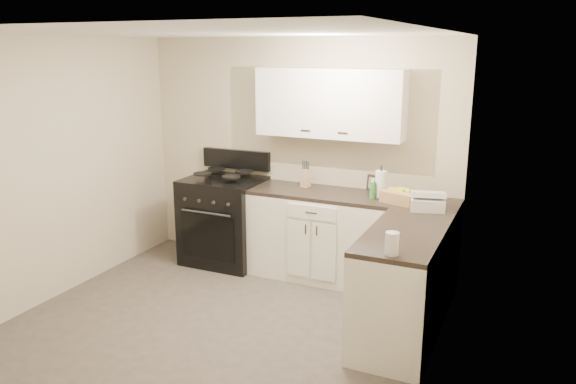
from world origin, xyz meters
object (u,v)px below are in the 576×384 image
at_px(stove, 225,222).
at_px(paper_towel, 381,184).
at_px(countertop_grill, 427,203).
at_px(knife_block, 305,178).
at_px(wicker_basket, 400,197).

xyz_separation_m(stove, paper_towel, (1.78, 0.05, 0.62)).
relative_size(stove, countertop_grill, 3.39).
distance_m(knife_block, paper_towel, 0.85).
relative_size(knife_block, wicker_basket, 0.57).
xyz_separation_m(stove, knife_block, (0.93, 0.14, 0.58)).
height_order(wicker_basket, countertop_grill, same).
relative_size(paper_towel, wicker_basket, 0.81).
bearing_deg(knife_block, paper_towel, 10.09).
relative_size(knife_block, countertop_grill, 0.63).
bearing_deg(wicker_basket, paper_towel, 153.50).
bearing_deg(wicker_basket, stove, 178.13).
distance_m(paper_towel, countertop_grill, 0.56).
bearing_deg(stove, paper_towel, 1.54).
height_order(paper_towel, countertop_grill, paper_towel).
distance_m(knife_block, countertop_grill, 1.39).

